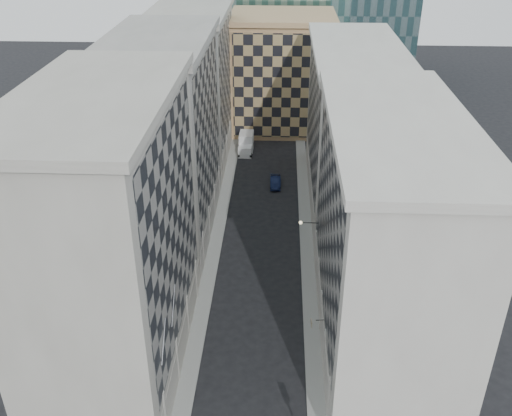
% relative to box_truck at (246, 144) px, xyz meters
% --- Properties ---
extents(sidewalk_west, '(1.50, 100.00, 0.15)m').
position_rel_box_truck_xyz_m(sidewalk_west, '(-1.90, -26.41, -1.16)').
color(sidewalk_west, gray).
rests_on(sidewalk_west, ground).
extents(sidewalk_east, '(1.50, 100.00, 0.15)m').
position_rel_box_truck_xyz_m(sidewalk_east, '(8.60, -26.41, -1.16)').
color(sidewalk_east, gray).
rests_on(sidewalk_east, ground).
extents(bldg_left_a, '(10.80, 22.80, 23.70)m').
position_rel_box_truck_xyz_m(bldg_left_a, '(-7.53, -45.41, 10.59)').
color(bldg_left_a, '#9C988C').
rests_on(bldg_left_a, ground).
extents(bldg_left_b, '(10.80, 22.80, 22.70)m').
position_rel_box_truck_xyz_m(bldg_left_b, '(-7.53, -23.41, 10.09)').
color(bldg_left_b, gray).
rests_on(bldg_left_b, ground).
extents(bldg_left_c, '(10.80, 22.80, 21.70)m').
position_rel_box_truck_xyz_m(bldg_left_c, '(-7.53, -1.41, 9.59)').
color(bldg_left_c, '#9C988C').
rests_on(bldg_left_c, ground).
extents(bldg_right_a, '(10.80, 26.80, 20.70)m').
position_rel_box_truck_xyz_m(bldg_right_a, '(14.23, -41.41, 9.09)').
color(bldg_right_a, '#B8B2A8').
rests_on(bldg_right_a, ground).
extents(bldg_right_b, '(10.80, 28.80, 19.70)m').
position_rel_box_truck_xyz_m(bldg_right_b, '(14.24, -14.41, 8.61)').
color(bldg_right_b, '#B8B2A8').
rests_on(bldg_right_b, ground).
extents(tan_block, '(16.80, 14.80, 18.80)m').
position_rel_box_truck_xyz_m(tan_block, '(5.35, 11.49, 8.20)').
color(tan_block, tan).
rests_on(tan_block, ground).
extents(flagpoles_left, '(0.10, 6.33, 2.33)m').
position_rel_box_truck_xyz_m(flagpoles_left, '(-2.55, -50.41, 6.76)').
color(flagpoles_left, gray).
rests_on(flagpoles_left, ground).
extents(bracket_lamp, '(1.98, 0.36, 0.36)m').
position_rel_box_truck_xyz_m(bracket_lamp, '(7.73, -32.41, 4.96)').
color(bracket_lamp, black).
rests_on(bracket_lamp, ground).
extents(box_truck, '(2.21, 5.22, 2.84)m').
position_rel_box_truck_xyz_m(box_truck, '(0.00, 0.00, 0.00)').
color(box_truck, white).
rests_on(box_truck, ground).
extents(dark_car, '(1.48, 4.05, 1.33)m').
position_rel_box_truck_xyz_m(dark_car, '(4.77, -11.89, -0.57)').
color(dark_car, '#0E1633').
rests_on(dark_car, ground).
extents(shop_sign, '(1.12, 0.62, 0.70)m').
position_rel_box_truck_xyz_m(shop_sign, '(8.33, -45.01, 2.60)').
color(shop_sign, black).
rests_on(shop_sign, ground).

